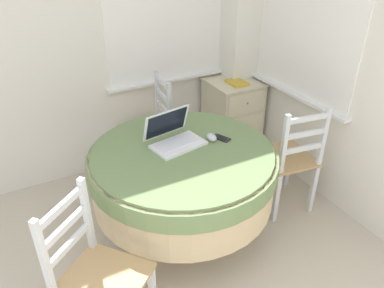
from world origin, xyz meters
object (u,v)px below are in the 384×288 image
object	(u,v)px
cell_phone	(221,138)
book_on_cabinet	(237,83)
corner_cabinet	(232,116)
dining_chair_camera_near	(97,277)
round_dining_table	(183,171)
dining_chair_near_back_window	(150,130)
computer_mouse	(212,137)
dining_chair_near_right_window	(289,160)
laptop	(174,137)

from	to	relation	value
cell_phone	book_on_cabinet	xyz separation A→B (m)	(0.67, 0.81, 0.01)
cell_phone	corner_cabinet	world-z (taller)	cell_phone
dining_chair_camera_near	round_dining_table	bearing A→B (deg)	33.12
dining_chair_camera_near	corner_cabinet	bearing A→B (deg)	38.45
corner_cabinet	dining_chair_camera_near	bearing A→B (deg)	-141.55
dining_chair_near_back_window	corner_cabinet	size ratio (longest dim) A/B	1.25
computer_mouse	dining_chair_camera_near	world-z (taller)	dining_chair_camera_near
book_on_cabinet	cell_phone	bearing A→B (deg)	-129.68
cell_phone	round_dining_table	bearing A→B (deg)	-177.49
round_dining_table	cell_phone	world-z (taller)	cell_phone
computer_mouse	dining_chair_near_right_window	size ratio (longest dim) A/B	0.10
computer_mouse	dining_chair_camera_near	size ratio (longest dim) A/B	0.10
dining_chair_near_right_window	dining_chair_camera_near	xyz separation A→B (m)	(-1.61, -0.40, 0.00)
round_dining_table	laptop	bearing A→B (deg)	93.66
computer_mouse	laptop	bearing A→B (deg)	160.58
round_dining_table	computer_mouse	xyz separation A→B (m)	(0.23, 0.03, 0.19)
cell_phone	dining_chair_near_back_window	bearing A→B (deg)	102.72
dining_chair_near_back_window	laptop	bearing A→B (deg)	-98.88
cell_phone	corner_cabinet	size ratio (longest dim) A/B	0.19
computer_mouse	corner_cabinet	xyz separation A→B (m)	(0.76, 0.87, -0.39)
dining_chair_near_back_window	dining_chair_camera_near	bearing A→B (deg)	-122.16
laptop	dining_chair_camera_near	size ratio (longest dim) A/B	0.42
dining_chair_near_back_window	book_on_cabinet	distance (m)	0.92
round_dining_table	dining_chair_near_back_window	bearing A→B (deg)	82.68
laptop	cell_phone	xyz separation A→B (m)	(0.31, -0.10, -0.04)
laptop	dining_chair_near_back_window	xyz separation A→B (m)	(0.12, 0.76, -0.34)
laptop	corner_cabinet	distance (m)	1.34
dining_chair_near_back_window	cell_phone	bearing A→B (deg)	-77.28
computer_mouse	corner_cabinet	distance (m)	1.22
corner_cabinet	laptop	bearing A→B (deg)	-141.93
cell_phone	dining_chair_near_right_window	distance (m)	0.65
laptop	round_dining_table	bearing A→B (deg)	-86.34
dining_chair_near_right_window	corner_cabinet	xyz separation A→B (m)	(0.12, 0.98, -0.08)
cell_phone	dining_chair_near_right_window	size ratio (longest dim) A/B	0.15
corner_cabinet	book_on_cabinet	size ratio (longest dim) A/B	3.70
computer_mouse	cell_phone	distance (m)	0.08
round_dining_table	dining_chair_camera_near	xyz separation A→B (m)	(-0.74, -0.48, -0.12)
laptop	computer_mouse	distance (m)	0.26
corner_cabinet	round_dining_table	bearing A→B (deg)	-138.02
laptop	dining_chair_near_right_window	size ratio (longest dim) A/B	0.42
dining_chair_near_back_window	dining_chair_camera_near	xyz separation A→B (m)	(-0.85, -1.36, 0.00)
dining_chair_near_back_window	corner_cabinet	bearing A→B (deg)	1.45
dining_chair_near_right_window	book_on_cabinet	xyz separation A→B (m)	(0.11, 0.91, 0.30)
dining_chair_camera_near	book_on_cabinet	size ratio (longest dim) A/B	4.62
round_dining_table	corner_cabinet	bearing A→B (deg)	41.98
laptop	dining_chair_camera_near	xyz separation A→B (m)	(-0.73, -0.59, -0.34)
cell_phone	dining_chair_near_right_window	xyz separation A→B (m)	(0.57, -0.10, -0.29)
cell_phone	dining_chair_near_right_window	world-z (taller)	dining_chair_near_right_window
round_dining_table	book_on_cabinet	size ratio (longest dim) A/B	6.29
laptop	dining_chair_camera_near	world-z (taller)	laptop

